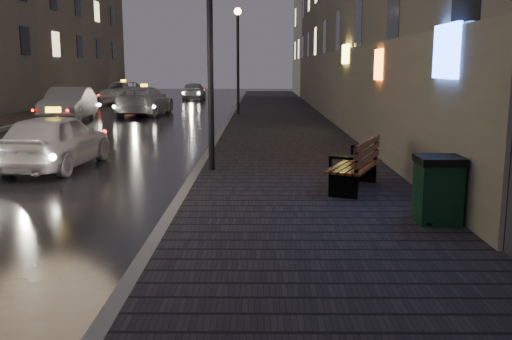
{
  "coord_description": "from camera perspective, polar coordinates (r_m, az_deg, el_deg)",
  "views": [
    {
      "loc": [
        3.0,
        -7.22,
        2.55
      ],
      "look_at": [
        2.93,
        2.12,
        0.85
      ],
      "focal_mm": 40.0,
      "sensor_mm": 36.0,
      "label": 1
    }
  ],
  "objects": [
    {
      "name": "car_far",
      "position": [
        44.8,
        -6.22,
        7.86
      ],
      "size": [
        1.71,
        4.08,
        1.38
      ],
      "primitive_type": "imported",
      "rotation": [
        0.0,
        0.0,
        3.16
      ],
      "color": "#9B9CA3",
      "rests_on": "ground"
    },
    {
      "name": "curb",
      "position": [
        28.37,
        -2.57,
        5.29
      ],
      "size": [
        0.2,
        58.0,
        0.15
      ],
      "primitive_type": "cube",
      "color": "slate",
      "rests_on": "ground"
    },
    {
      "name": "trash_bin",
      "position": [
        9.31,
        17.73,
        -1.79
      ],
      "size": [
        0.69,
        0.69,
        1.04
      ],
      "rotation": [
        0.0,
        0.0,
        -0.01
      ],
      "color": "black",
      "rests_on": "sidewalk"
    },
    {
      "name": "building_far_c",
      "position": [
        49.17,
        -19.67,
        13.16
      ],
      "size": [
        6.0,
        22.0,
        11.0
      ],
      "primitive_type": "cube",
      "color": "#6B6051",
      "rests_on": "ground"
    },
    {
      "name": "ground",
      "position": [
        8.23,
        -21.2,
        -8.47
      ],
      "size": [
        120.0,
        120.0,
        0.0
      ],
      "primitive_type": "plane",
      "color": "black",
      "rests_on": "ground"
    },
    {
      "name": "car_left_mid",
      "position": [
        28.42,
        -18.21,
        6.26
      ],
      "size": [
        2.03,
        4.94,
        1.59
      ],
      "primitive_type": "imported",
      "rotation": [
        0.0,
        0.0,
        0.07
      ],
      "color": "gray",
      "rests_on": "ground"
    },
    {
      "name": "lamp_near",
      "position": [
        13.31,
        -4.64,
        14.32
      ],
      "size": [
        0.36,
        0.36,
        5.28
      ],
      "color": "black",
      "rests_on": "sidewalk"
    },
    {
      "name": "sidewalk",
      "position": [
        28.35,
        2.3,
        5.29
      ],
      "size": [
        4.6,
        58.0,
        0.15
      ],
      "primitive_type": "cube",
      "color": "black",
      "rests_on": "ground"
    },
    {
      "name": "taxi_far",
      "position": [
        41.51,
        -13.07,
        7.56
      ],
      "size": [
        2.58,
        5.48,
        1.51
      ],
      "primitive_type": "imported",
      "rotation": [
        0.0,
        0.0,
        0.01
      ],
      "color": "silver",
      "rests_on": "ground"
    },
    {
      "name": "taxi_mid",
      "position": [
        31.18,
        -11.08,
        6.81
      ],
      "size": [
        2.62,
        5.37,
        1.5
      ],
      "primitive_type": "imported",
      "rotation": [
        0.0,
        0.0,
        3.04
      ],
      "color": "silver",
      "rests_on": "ground"
    },
    {
      "name": "lamp_far",
      "position": [
        29.26,
        -1.82,
        12.14
      ],
      "size": [
        0.36,
        0.36,
        5.28
      ],
      "color": "black",
      "rests_on": "sidewalk"
    },
    {
      "name": "curb_far",
      "position": [
        30.18,
        -19.77,
        5.0
      ],
      "size": [
        0.2,
        58.0,
        0.15
      ],
      "primitive_type": "cube",
      "color": "slate",
      "rests_on": "ground"
    },
    {
      "name": "taxi_near",
      "position": [
        15.27,
        -19.45,
        2.79
      ],
      "size": [
        2.01,
        4.28,
        1.42
      ],
      "primitive_type": "imported",
      "rotation": [
        0.0,
        0.0,
        3.06
      ],
      "color": "silver",
      "rests_on": "ground"
    },
    {
      "name": "sidewalk_far",
      "position": [
        30.65,
        -22.06,
        4.92
      ],
      "size": [
        2.4,
        58.0,
        0.15
      ],
      "primitive_type": "cube",
      "color": "black",
      "rests_on": "ground"
    },
    {
      "name": "bench",
      "position": [
        11.38,
        10.2,
        0.56
      ],
      "size": [
        1.4,
        2.08,
        1.01
      ],
      "rotation": [
        0.0,
        0.0,
        -0.4
      ],
      "color": "black",
      "rests_on": "sidewalk"
    }
  ]
}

